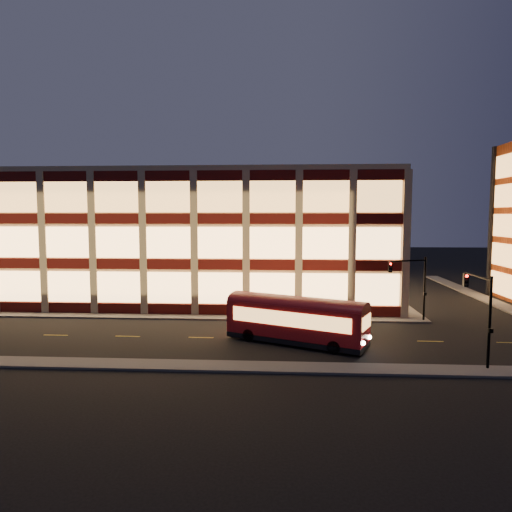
{
  "coord_description": "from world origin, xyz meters",
  "views": [
    {
      "loc": [
        10.56,
        -41.42,
        9.79
      ],
      "look_at": [
        7.56,
        8.0,
        5.33
      ],
      "focal_mm": 32.0,
      "sensor_mm": 36.0,
      "label": 1
    }
  ],
  "objects": [
    {
      "name": "sidewalk_office_east",
      "position": [
        23.0,
        17.0,
        0.07
      ],
      "size": [
        2.0,
        30.0,
        0.15
      ],
      "primitive_type": "cube",
      "color": "#514F4C",
      "rests_on": "ground"
    },
    {
      "name": "ground",
      "position": [
        0.0,
        0.0,
        0.0
      ],
      "size": [
        200.0,
        200.0,
        0.0
      ],
      "primitive_type": "plane",
      "color": "black",
      "rests_on": "ground"
    },
    {
      "name": "sidewalk_tower_west",
      "position": [
        34.0,
        17.0,
        0.07
      ],
      "size": [
        2.0,
        30.0,
        0.15
      ],
      "primitive_type": "cube",
      "color": "#514F4C",
      "rests_on": "ground"
    },
    {
      "name": "sidewalk_office_south",
      "position": [
        -3.0,
        1.0,
        0.07
      ],
      "size": [
        54.0,
        2.0,
        0.15
      ],
      "primitive_type": "cube",
      "color": "#514F4C",
      "rests_on": "ground"
    },
    {
      "name": "office_building",
      "position": [
        -2.91,
        16.91,
        7.25
      ],
      "size": [
        50.45,
        30.45,
        14.5
      ],
      "color": "tan",
      "rests_on": "ground"
    },
    {
      "name": "trolley_bus",
      "position": [
        11.53,
        -7.16,
        2.02
      ],
      "size": [
        10.89,
        6.94,
        3.64
      ],
      "rotation": [
        0.0,
        0.0,
        -0.43
      ],
      "color": "#92080D",
      "rests_on": "ground"
    },
    {
      "name": "traffic_signal_near",
      "position": [
        23.5,
        -11.03,
        4.13
      ],
      "size": [
        0.32,
        4.45,
        6.0
      ],
      "color": "black",
      "rests_on": "ground"
    },
    {
      "name": "sidewalk_near",
      "position": [
        0.0,
        -13.0,
        0.07
      ],
      "size": [
        100.0,
        2.0,
        0.15
      ],
      "primitive_type": "cube",
      "color": "#514F4C",
      "rests_on": "ground"
    },
    {
      "name": "traffic_signal_far",
      "position": [
        22.21,
        0.24,
        4.11
      ],
      "size": [
        3.79,
        1.87,
        6.0
      ],
      "color": "black",
      "rests_on": "ground"
    }
  ]
}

